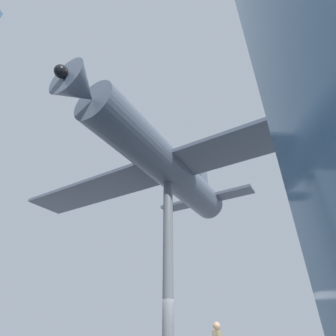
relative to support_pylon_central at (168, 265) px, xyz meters
name	(u,v)px	position (x,y,z in m)	size (l,w,h in m)	color
support_pylon_central	(168,265)	(0.00, 0.00, 0.00)	(0.43, 0.43, 7.54)	slate
suspended_airplane	(166,166)	(0.07, 0.20, 4.69)	(18.80, 12.46, 3.47)	#4C5666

